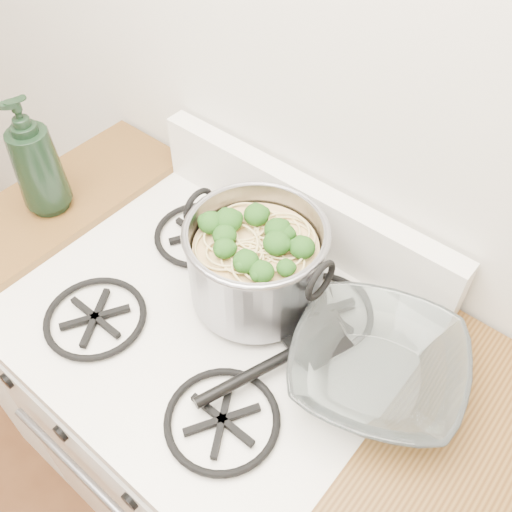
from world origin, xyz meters
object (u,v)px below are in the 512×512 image
at_px(gas_range, 219,423).
at_px(bottle, 34,156).
at_px(spatula, 317,340).
at_px(glass_bowl, 375,372).
at_px(stock_pot, 256,262).

bearing_deg(gas_range, bottle, -179.49).
xyz_separation_m(spatula, glass_bowl, (0.12, 0.01, 0.00)).
height_order(glass_bowl, bottle, bottle).
distance_m(spatula, glass_bowl, 0.12).
relative_size(spatula, glass_bowl, 2.52).
bearing_deg(glass_bowl, stock_pot, 176.78).
bearing_deg(gas_range, spatula, 20.93).
distance_m(gas_range, glass_bowl, 0.61).
bearing_deg(bottle, glass_bowl, 25.81).
distance_m(stock_pot, glass_bowl, 0.30).
relative_size(gas_range, stock_pot, 3.03).
bearing_deg(spatula, bottle, -153.86).
bearing_deg(bottle, spatula, 26.23).
relative_size(glass_bowl, bottle, 0.43).
bearing_deg(spatula, gas_range, -139.72).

